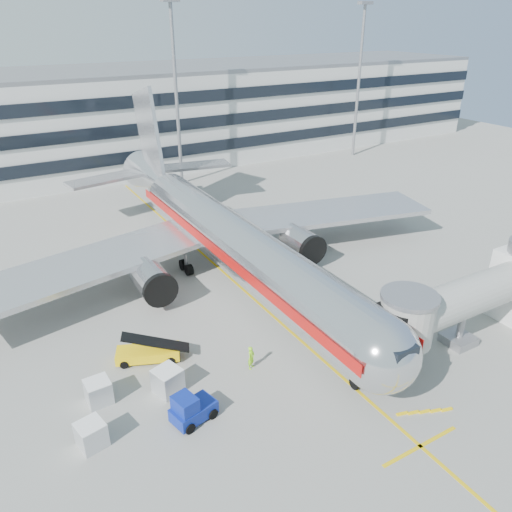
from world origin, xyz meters
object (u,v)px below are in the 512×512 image
ramp_worker (251,358)px  cargo_container_left (98,392)px  cargo_container_front (91,435)px  baggage_tug (191,409)px  main_jet (224,235)px  belt_loader (148,352)px  cargo_container_right (168,381)px

ramp_worker → cargo_container_left: bearing=135.9°
cargo_container_front → ramp_worker: bearing=7.4°
cargo_container_front → ramp_worker: size_ratio=0.99×
baggage_tug → cargo_container_left: 6.59m
main_jet → belt_loader: size_ratio=10.30×
cargo_container_left → ramp_worker: (10.51, -2.03, 0.08)m
belt_loader → cargo_container_right: 4.04m
baggage_tug → ramp_worker: (5.90, 2.68, -0.00)m
baggage_tug → cargo_container_left: bearing=134.4°
cargo_container_front → main_jet: bearing=42.8°
belt_loader → cargo_container_front: belt_loader is taller
belt_loader → baggage_tug: 7.40m
belt_loader → cargo_container_right: belt_loader is taller
baggage_tug → ramp_worker: size_ratio=1.70×
belt_loader → ramp_worker: belt_loader is taller
cargo_container_left → cargo_container_front: cargo_container_left is taller
ramp_worker → cargo_container_front: bearing=154.2°
cargo_container_left → cargo_container_front: (-1.33, -3.56, -0.01)m
main_jet → ramp_worker: size_ratio=27.74×
cargo_container_left → cargo_container_right: (4.35, -1.36, 0.07)m
belt_loader → ramp_worker: size_ratio=2.69×
belt_loader → cargo_container_left: (-4.34, -2.68, 0.17)m
baggage_tug → belt_loader: bearing=92.1°
cargo_container_right → ramp_worker: bearing=-6.3°
main_jet → cargo_container_right: size_ratio=24.21×
cargo_container_front → belt_loader: bearing=47.8°
main_jet → cargo_container_front: bearing=-137.2°
cargo_container_front → ramp_worker: ramp_worker is taller
baggage_tug → cargo_container_front: 6.05m
cargo_container_right → baggage_tug: bearing=-85.5°
belt_loader → ramp_worker: (6.18, -4.71, 0.26)m
cargo_container_left → cargo_container_right: cargo_container_right is taller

